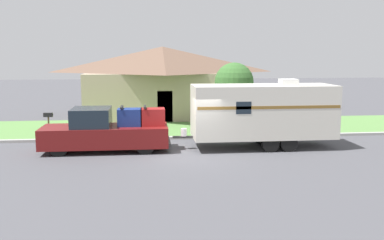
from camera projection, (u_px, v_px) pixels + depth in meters
name	position (u px, v px, depth m)	size (l,w,h in m)	color
ground_plane	(193.00, 155.00, 19.21)	(120.00, 120.00, 0.00)	#47474C
curb_strip	(186.00, 138.00, 22.89)	(80.00, 0.30, 0.14)	#999993
lawn_strip	(180.00, 127.00, 26.48)	(80.00, 7.00, 0.03)	#568442
house_across_street	(163.00, 80.00, 31.49)	(11.64, 7.76, 5.04)	tan
pickup_truck	(106.00, 131.00, 19.91)	(5.92, 2.08, 2.10)	black
travel_trailer	(263.00, 111.00, 20.56)	(7.75, 2.39, 3.32)	black
mailbox	(48.00, 119.00, 23.08)	(0.48, 0.20, 1.36)	brown
tree_in_yard	(234.00, 82.00, 24.57)	(2.24, 2.24, 4.03)	brown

